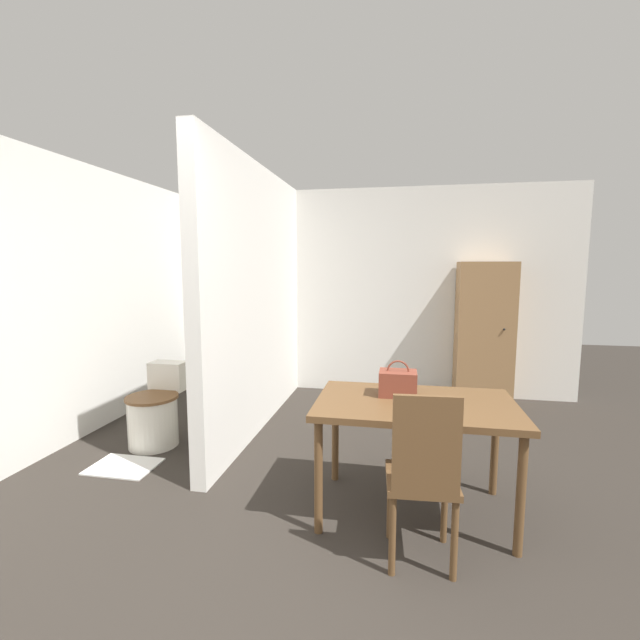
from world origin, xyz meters
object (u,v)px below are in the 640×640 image
(wooden_chair, at_px, (423,474))
(toilet, at_px, (156,413))
(wooden_cabinet, at_px, (484,333))
(dining_table, at_px, (415,413))
(handbag, at_px, (398,383))

(wooden_chair, relative_size, toilet, 1.38)
(toilet, distance_m, wooden_cabinet, 3.55)
(wooden_chair, bearing_deg, dining_table, 89.64)
(handbag, xyz_separation_m, wooden_cabinet, (0.95, 2.32, -0.00))
(dining_table, height_order, toilet, dining_table)
(dining_table, relative_size, wooden_cabinet, 0.76)
(wooden_chair, xyz_separation_m, handbag, (-0.14, 0.62, 0.30))
(dining_table, height_order, wooden_cabinet, wooden_cabinet)
(dining_table, relative_size, toilet, 1.78)
(wooden_cabinet, bearing_deg, dining_table, -109.04)
(wooden_chair, bearing_deg, handbag, 99.10)
(wooden_chair, bearing_deg, wooden_cabinet, 71.05)
(handbag, height_order, wooden_cabinet, wooden_cabinet)
(wooden_chair, distance_m, toilet, 2.54)
(wooden_chair, xyz_separation_m, wooden_cabinet, (0.81, 2.93, 0.30))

